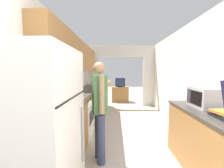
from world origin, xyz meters
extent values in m
cube|color=white|center=(-1.41, 2.00, 1.25)|extent=(0.06, 7.61, 2.50)
cube|color=#9E6B38|center=(-1.22, 3.11, 1.83)|extent=(0.32, 3.83, 0.77)
cube|color=white|center=(1.41, 2.00, 1.25)|extent=(0.06, 7.61, 2.50)
cube|color=white|center=(-1.25, 5.24, 1.02)|extent=(0.65, 0.06, 2.05)
cube|color=white|center=(1.25, 5.24, 1.02)|extent=(0.65, 0.06, 2.05)
cube|color=white|center=(0.00, 5.24, 2.27)|extent=(3.16, 0.06, 0.45)
cube|color=#9E6B38|center=(-1.08, 1.63, 0.44)|extent=(0.60, 0.87, 0.87)
cube|color=#3D3833|center=(-1.08, 1.63, 0.89)|extent=(0.62, 0.89, 0.03)
cube|color=#9E6B38|center=(-1.08, 3.92, 0.44)|extent=(0.60, 2.22, 0.87)
cube|color=#3D3833|center=(-1.08, 3.92, 0.89)|extent=(0.62, 2.23, 0.03)
cube|color=#9EA3A8|center=(-1.08, 1.59, 0.90)|extent=(0.42, 0.44, 0.00)
cube|color=#9E6B38|center=(1.08, 1.10, 0.44)|extent=(0.60, 1.83, 0.87)
cube|color=white|center=(-1.01, 0.76, 0.84)|extent=(0.74, 0.84, 1.68)
cube|color=black|center=(-0.63, 0.76, 1.21)|extent=(0.01, 0.80, 0.01)
cylinder|color=#99999E|center=(-0.62, 1.03, 0.70)|extent=(0.02, 0.02, 0.67)
cube|color=white|center=(-1.07, 2.44, 0.45)|extent=(0.62, 0.74, 0.91)
cube|color=black|center=(-0.75, 2.44, 0.45)|extent=(0.01, 0.50, 0.27)
cylinder|color=#B7B7BC|center=(-0.73, 2.44, 0.68)|extent=(0.02, 0.59, 0.02)
cube|color=white|center=(-1.36, 2.44, 0.98)|extent=(0.04, 0.74, 0.14)
cylinder|color=#232328|center=(-0.94, 2.28, 0.90)|extent=(0.16, 0.16, 0.01)
cylinder|color=#232328|center=(-0.94, 2.60, 0.90)|extent=(0.16, 0.16, 0.01)
cylinder|color=#232328|center=(-1.19, 2.28, 0.90)|extent=(0.16, 0.16, 0.01)
cylinder|color=#232328|center=(-1.19, 2.60, 0.90)|extent=(0.16, 0.16, 0.01)
cylinder|color=#384266|center=(-0.45, 1.51, 0.40)|extent=(0.17, 0.17, 0.79)
cylinder|color=#384266|center=(-0.51, 1.67, 0.40)|extent=(0.17, 0.17, 0.79)
cube|color=#4C844C|center=(-0.48, 1.59, 1.09)|extent=(0.27, 0.27, 0.60)
cylinder|color=tan|center=(-0.43, 1.45, 1.11)|extent=(0.10, 0.10, 0.57)
cylinder|color=tan|center=(-0.53, 1.72, 1.11)|extent=(0.51, 0.24, 0.39)
sphere|color=tan|center=(-0.48, 1.59, 1.50)|extent=(0.18, 0.18, 0.18)
cube|color=#B7B7BC|center=(1.16, 1.55, 1.06)|extent=(0.39, 0.45, 0.31)
cube|color=black|center=(0.96, 1.50, 1.06)|extent=(0.01, 0.27, 0.21)
cube|color=#38383D|center=(0.96, 1.70, 1.06)|extent=(0.01, 0.09, 0.22)
cube|color=#9E6B38|center=(0.00, 5.94, 0.35)|extent=(0.79, 0.42, 0.70)
cube|color=black|center=(0.00, 5.90, 0.71)|extent=(0.20, 0.16, 0.02)
cube|color=black|center=(0.00, 5.90, 0.92)|extent=(0.46, 0.04, 0.40)
cube|color=navy|center=(0.00, 5.87, 0.92)|extent=(0.42, 0.01, 0.35)
camera|label=1|loc=(-0.23, -0.53, 1.46)|focal=22.00mm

